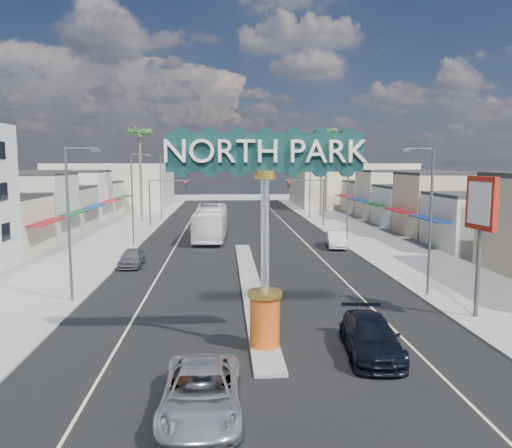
{
  "coord_description": "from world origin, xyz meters",
  "views": [
    {
      "loc": [
        -1.73,
        -18.87,
        8.07
      ],
      "look_at": [
        0.2,
        11.11,
        4.4
      ],
      "focal_mm": 35.0,
      "sensor_mm": 36.0,
      "label": 1
    }
  ],
  "objects": [
    {
      "name": "palm_left_far",
      "position": [
        -13.0,
        50.0,
        11.5
      ],
      "size": [
        2.6,
        2.6,
        13.1
      ],
      "color": "brown",
      "rests_on": "ground"
    },
    {
      "name": "storefront_row_right",
      "position": [
        24.0,
        43.0,
        3.0
      ],
      "size": [
        12.0,
        42.0,
        6.0
      ],
      "primitive_type": "cube",
      "color": "#B7B29E",
      "rests_on": "ground"
    },
    {
      "name": "suv_right",
      "position": [
        4.44,
        1.12,
        0.78
      ],
      "size": [
        2.7,
        5.54,
        1.55
      ],
      "primitive_type": "imported",
      "rotation": [
        0.0,
        0.0,
        -0.1
      ],
      "color": "black",
      "rests_on": "ground"
    },
    {
      "name": "storefront_row_left",
      "position": [
        -24.0,
        43.0,
        3.0
      ],
      "size": [
        12.0,
        42.0,
        6.0
      ],
      "primitive_type": "cube",
      "color": "beige",
      "rests_on": "ground"
    },
    {
      "name": "car_parked_right",
      "position": [
        9.0,
        27.85,
        0.78
      ],
      "size": [
        2.28,
        4.94,
        1.57
      ],
      "primitive_type": "imported",
      "rotation": [
        0.0,
        0.0,
        -0.13
      ],
      "color": "silver",
      "rests_on": "ground"
    },
    {
      "name": "backdrop_far_left",
      "position": [
        -22.0,
        75.0,
        4.0
      ],
      "size": [
        20.0,
        20.0,
        8.0
      ],
      "primitive_type": "cube",
      "color": "#B7B29E",
      "rests_on": "ground"
    },
    {
      "name": "sidewalk_left",
      "position": [
        -14.0,
        30.0,
        0.06
      ],
      "size": [
        8.0,
        120.0,
        0.12
      ],
      "primitive_type": "cube",
      "color": "gray",
      "rests_on": "ground"
    },
    {
      "name": "gateway_sign",
      "position": [
        0.0,
        1.98,
        5.93
      ],
      "size": [
        8.2,
        1.5,
        9.15
      ],
      "color": "red",
      "rests_on": "median_island"
    },
    {
      "name": "road",
      "position": [
        0.0,
        30.0,
        0.01
      ],
      "size": [
        20.0,
        120.0,
        0.01
      ],
      "primitive_type": "cube",
      "color": "black",
      "rests_on": "ground"
    },
    {
      "name": "streetlight_l_near",
      "position": [
        -10.43,
        10.0,
        5.07
      ],
      "size": [
        2.03,
        0.22,
        9.0
      ],
      "color": "#47474C",
      "rests_on": "ground"
    },
    {
      "name": "traffic_signal_right",
      "position": [
        9.18,
        43.99,
        4.27
      ],
      "size": [
        5.09,
        0.45,
        6.0
      ],
      "color": "#47474C",
      "rests_on": "ground"
    },
    {
      "name": "suv_left",
      "position": [
        -2.51,
        -3.6,
        0.77
      ],
      "size": [
        2.55,
        5.51,
        1.53
      ],
      "primitive_type": "imported",
      "rotation": [
        0.0,
        0.0,
        -0.0
      ],
      "color": "#B2B2B7",
      "rests_on": "ground"
    },
    {
      "name": "streetlight_r_near",
      "position": [
        10.43,
        10.0,
        5.07
      ],
      "size": [
        2.03,
        0.22,
        9.0
      ],
      "color": "#47474C",
      "rests_on": "ground"
    },
    {
      "name": "backdrop_far_right",
      "position": [
        22.0,
        75.0,
        4.0
      ],
      "size": [
        20.0,
        20.0,
        8.0
      ],
      "primitive_type": "cube",
      "color": "beige",
      "rests_on": "ground"
    },
    {
      "name": "median_island",
      "position": [
        0.0,
        14.0,
        0.08
      ],
      "size": [
        1.3,
        30.0,
        0.16
      ],
      "primitive_type": "cube",
      "color": "gray",
      "rests_on": "ground"
    },
    {
      "name": "palm_right_far",
      "position": [
        15.0,
        62.0,
        12.39
      ],
      "size": [
        2.6,
        2.6,
        14.1
      ],
      "color": "brown",
      "rests_on": "ground"
    },
    {
      "name": "city_bus",
      "position": [
        -3.14,
        34.22,
        1.76
      ],
      "size": [
        3.49,
        12.74,
        3.52
      ],
      "primitive_type": "imported",
      "rotation": [
        0.0,
        0.0,
        -0.04
      ],
      "color": "white",
      "rests_on": "ground"
    },
    {
      "name": "sidewalk_right",
      "position": [
        14.0,
        30.0,
        0.06
      ],
      "size": [
        8.0,
        120.0,
        0.12
      ],
      "primitive_type": "cube",
      "color": "gray",
      "rests_on": "ground"
    },
    {
      "name": "palm_right_mid",
      "position": [
        13.0,
        56.0,
        10.6
      ],
      "size": [
        2.6,
        2.6,
        12.1
      ],
      "color": "brown",
      "rests_on": "ground"
    },
    {
      "name": "ground",
      "position": [
        0.0,
        30.0,
        0.0
      ],
      "size": [
        160.0,
        160.0,
        0.0
      ],
      "primitive_type": "plane",
      "color": "gray",
      "rests_on": "ground"
    },
    {
      "name": "car_parked_left",
      "position": [
        -9.0,
        20.13,
        0.7
      ],
      "size": [
        1.73,
        4.16,
        1.41
      ],
      "primitive_type": "imported",
      "rotation": [
        0.0,
        0.0,
        0.02
      ],
      "color": "slate",
      "rests_on": "ground"
    },
    {
      "name": "streetlight_l_mid",
      "position": [
        -10.43,
        30.0,
        5.07
      ],
      "size": [
        2.03,
        0.22,
        9.0
      ],
      "color": "#47474C",
      "rests_on": "ground"
    },
    {
      "name": "bank_pylon_sign",
      "position": [
        11.34,
        5.61,
        5.63
      ],
      "size": [
        0.54,
        2.3,
        7.29
      ],
      "rotation": [
        0.0,
        0.0,
        0.11
      ],
      "color": "#47474C",
      "rests_on": "sidewalk_right"
    },
    {
      "name": "streetlight_r_mid",
      "position": [
        10.43,
        30.0,
        5.07
      ],
      "size": [
        2.03,
        0.22,
        9.0
      ],
      "color": "#47474C",
      "rests_on": "ground"
    },
    {
      "name": "streetlight_l_far",
      "position": [
        -10.43,
        52.0,
        5.07
      ],
      "size": [
        2.03,
        0.22,
        9.0
      ],
      "color": "#47474C",
      "rests_on": "ground"
    },
    {
      "name": "streetlight_r_far",
      "position": [
        10.43,
        52.0,
        5.07
      ],
      "size": [
        2.03,
        0.22,
        9.0
      ],
      "color": "#47474C",
      "rests_on": "ground"
    },
    {
      "name": "traffic_signal_left",
      "position": [
        -9.18,
        43.99,
        4.27
      ],
      "size": [
        5.09,
        0.45,
        6.0
      ],
      "color": "#47474C",
      "rests_on": "ground"
    }
  ]
}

